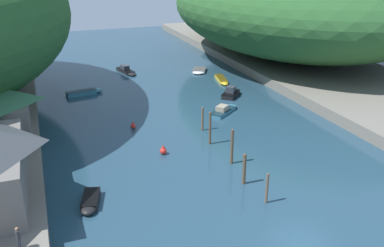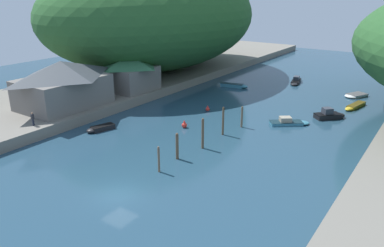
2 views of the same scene
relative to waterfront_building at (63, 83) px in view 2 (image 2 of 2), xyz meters
name	(u,v)px [view 2 (image 2 of 2)]	position (x,y,z in m)	size (l,w,h in m)	color
water_surface	(262,110)	(21.97, 18.57, -4.75)	(130.00, 130.00, 0.00)	#234256
left_bank	(128,81)	(-5.68, 18.57, -4.04)	(22.00, 120.00, 1.40)	slate
hillside_left	(154,16)	(-6.78, 28.28, 7.23)	(35.79, 50.11, 21.14)	#285628
waterfront_building	(63,83)	(0.00, 0.00, 0.00)	(8.87, 12.40, 6.46)	slate
boathouse_shed	(129,72)	(1.03, 12.26, -0.37)	(7.78, 8.15, 5.75)	slate
boat_yellow_tender	(330,115)	(31.58, 20.39, -4.27)	(4.17, 4.32, 1.54)	black
boat_navy_launch	(355,95)	(31.89, 34.05, -4.50)	(3.63, 4.53, 0.49)	white
boat_moored_right	(100,129)	(8.66, -1.53, -4.45)	(2.17, 3.91, 0.61)	black
boat_cabin_cruiser	(296,81)	(20.19, 37.89, -4.38)	(2.66, 5.84, 1.20)	black
boat_near_quay	(235,86)	(12.12, 28.34, -4.43)	(5.36, 2.23, 0.64)	teal
boat_open_rowboat	(290,122)	(27.86, 14.63, -4.42)	(5.20, 4.56, 1.07)	teal
boat_far_right_bank	(354,106)	(33.25, 27.42, -4.49)	(2.20, 5.72, 0.52)	gold
mooring_post_nearest	(159,159)	(22.26, -6.06, -3.36)	(0.23, 0.23, 2.75)	brown
mooring_post_second	(177,146)	(21.94, -2.62, -3.25)	(0.32, 0.32, 2.97)	brown
mooring_post_middle	(203,133)	(22.60, 1.32, -2.92)	(0.30, 0.30, 3.63)	brown
mooring_post_fourth	(223,121)	(22.37, 6.26, -2.90)	(0.27, 0.27, 3.67)	brown
mooring_post_farthest	(242,117)	(23.01, 10.03, -3.31)	(0.27, 0.27, 2.86)	brown
channel_buoy_near	(208,109)	(15.64, 13.32, -4.40)	(0.60, 0.60, 0.90)	red
channel_buoy_far	(184,125)	(16.97, 5.56, -4.34)	(0.70, 0.70, 1.05)	red
person_on_quay	(33,118)	(3.56, -7.38, -2.37)	(0.33, 0.43, 1.69)	#282D3D
person_by_boathouse	(128,90)	(3.85, 8.77, -2.37)	(0.28, 0.41, 1.69)	#282D3D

